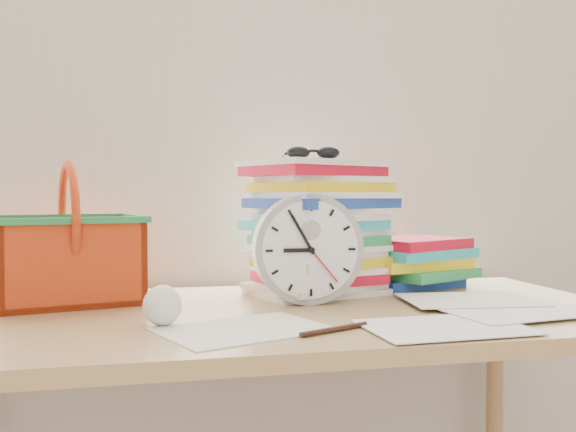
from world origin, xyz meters
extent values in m
cube|color=silver|center=(0.00, 2.00, 1.35)|extent=(4.00, 0.04, 2.70)
cube|color=silver|center=(0.00, 1.98, 1.30)|extent=(2.40, 0.01, 2.50)
cube|color=#A4824C|center=(0.00, 1.60, 0.73)|extent=(1.40, 0.70, 0.03)
cylinder|color=#A4824C|center=(0.65, 1.90, 0.36)|extent=(0.04, 0.04, 0.72)
cylinder|color=#9D9D9D|center=(0.06, 1.65, 0.87)|extent=(0.23, 0.05, 0.23)
sphere|color=white|center=(-0.25, 1.50, 0.79)|extent=(0.07, 0.07, 0.07)
cylinder|color=black|center=(0.04, 1.38, 0.75)|extent=(0.14, 0.07, 0.01)
camera|label=1|loc=(-0.28, 0.35, 0.98)|focal=40.00mm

